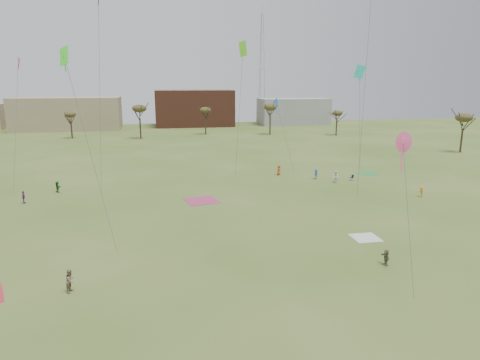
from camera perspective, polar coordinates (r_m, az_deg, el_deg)
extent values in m
plane|color=#3A5A1C|center=(31.84, 4.29, -14.60)|extent=(260.00, 260.00, 0.00)
imported|color=#8B6D58|center=(33.54, -21.83, -12.44)|extent=(0.88, 0.99, 1.70)
imported|color=brown|center=(37.44, 19.04, -9.79)|extent=(0.44, 1.26, 1.35)
imported|color=orange|center=(60.53, 23.19, -1.42)|extent=(0.58, 0.95, 1.42)
imported|color=#84377F|center=(59.10, -27.10, -2.06)|extent=(0.50, 0.97, 1.59)
imported|color=white|center=(64.84, 12.75, 0.42)|extent=(1.09, 1.12, 1.82)
imported|color=#236521|center=(62.98, -23.33, -0.85)|extent=(1.18, 1.45, 1.55)
imported|color=#B0461E|center=(68.82, 5.23, 1.32)|extent=(0.93, 0.90, 1.60)
imported|color=#22559F|center=(66.81, 10.15, 0.80)|extent=(0.59, 1.03, 1.58)
cube|color=silver|center=(43.22, 16.53, -7.46)|extent=(2.56, 2.56, 0.03)
cube|color=#AF3660|center=(54.16, -5.20, -2.79)|extent=(4.66, 4.66, 0.03)
cube|color=#328A3C|center=(73.14, 16.77, 0.87)|extent=(4.42, 4.42, 0.03)
cube|color=#131A35|center=(67.08, 14.74, 0.30)|extent=(0.58, 0.58, 0.04)
cube|color=#131A35|center=(67.17, 14.91, 0.50)|extent=(0.22, 0.52, 0.44)
cylinder|color=#4C4C51|center=(52.47, 16.41, 11.51)|extent=(0.36, 0.30, 25.80)
cone|color=blue|center=(68.80, 4.89, 10.41)|extent=(1.23, 0.09, 1.23)
cube|color=blue|center=(68.84, 4.88, 9.76)|extent=(0.08, 0.08, 2.01)
cylinder|color=#4C4C51|center=(67.25, 6.10, 5.74)|extent=(1.85, 4.78, 10.73)
cylinder|color=#4C4C51|center=(57.68, -18.33, 11.07)|extent=(1.29, 1.51, 24.99)
cone|color=#FF508E|center=(33.83, 21.06, 4.77)|extent=(1.57, 0.11, 1.57)
cube|color=#FF508E|center=(33.98, 20.93, 3.11)|extent=(0.08, 0.08, 2.57)
cylinder|color=#4C4C51|center=(31.95, 21.67, -4.47)|extent=(1.90, 5.81, 9.51)
cone|color=#BF1440|center=(66.42, -27.66, 14.20)|extent=(0.98, 0.07, 0.98)
cube|color=#BF1440|center=(66.40, -27.60, 13.67)|extent=(0.08, 0.08, 1.61)
cylinder|color=#4C4C51|center=(63.90, -27.91, 6.68)|extent=(0.79, 5.87, 16.84)
cube|color=teal|center=(67.55, 15.79, 13.84)|extent=(0.99, 0.99, 1.94)
cube|color=teal|center=(67.54, 15.76, 13.26)|extent=(0.08, 0.08, 1.75)
cylinder|color=#4C4C51|center=(68.06, 15.81, 7.36)|extent=(1.14, 0.04, 15.32)
cube|color=#67D824|center=(63.08, 0.40, 17.23)|extent=(1.07, 1.07, 2.10)
cube|color=#67D824|center=(63.03, 0.40, 16.57)|extent=(0.08, 0.08, 1.89)
cylinder|color=#4C4C51|center=(63.53, -0.13, 8.88)|extent=(0.98, 1.14, 18.43)
cube|color=#3EDA26|center=(39.42, -22.59, 15.16)|extent=(0.79, 0.79, 1.56)
cube|color=#3EDA26|center=(39.40, -22.52, 14.37)|extent=(0.08, 0.08, 1.41)
cylinder|color=#4C4C51|center=(37.39, -19.44, 3.27)|extent=(3.66, 4.39, 15.97)
cylinder|color=#3A2B1E|center=(121.88, -21.71, 6.23)|extent=(0.40, 0.40, 4.32)
ellipsoid|color=#473D1E|center=(121.51, -21.87, 8.18)|extent=(3.02, 3.02, 1.58)
cylinder|color=#3A2B1E|center=(115.86, -13.25, 6.76)|extent=(0.40, 0.40, 5.40)
ellipsoid|color=#473D1E|center=(115.43, -13.39, 9.34)|extent=(3.78, 3.78, 1.98)
cylinder|color=#3A2B1E|center=(122.55, -4.66, 7.22)|extent=(0.40, 0.40, 4.68)
ellipsoid|color=#473D1E|center=(122.17, -4.70, 9.33)|extent=(3.28, 3.28, 1.72)
cylinder|color=#3A2B1E|center=(121.96, 4.06, 7.35)|extent=(0.40, 0.40, 5.28)
ellipsoid|color=#473D1E|center=(121.55, 4.10, 9.74)|extent=(3.70, 3.70, 1.94)
cylinder|color=#3A2B1E|center=(123.30, 12.83, 6.87)|extent=(0.40, 0.40, 4.20)
ellipsoid|color=#473D1E|center=(122.95, 12.93, 8.75)|extent=(2.94, 2.94, 1.54)
cylinder|color=#3A2B1E|center=(102.31, 27.62, 4.72)|extent=(0.40, 0.40, 5.04)
ellipsoid|color=#473D1E|center=(101.84, 27.91, 7.43)|extent=(3.53, 3.53, 1.85)
cube|color=#937F60|center=(145.08, -22.15, 8.28)|extent=(32.00, 14.00, 10.00)
cube|color=brown|center=(147.95, -6.24, 9.61)|extent=(26.00, 16.00, 12.00)
cube|color=gray|center=(153.12, 7.18, 9.14)|extent=(24.00, 12.00, 9.00)
cylinder|color=#9EA3A8|center=(157.01, 3.25, 14.61)|extent=(0.16, 0.16, 38.00)
cylinder|color=#9EA3A8|center=(157.45, 2.68, 14.61)|extent=(0.16, 0.16, 38.00)
cylinder|color=#9EA3A8|center=(155.93, 2.83, 14.63)|extent=(0.16, 0.16, 38.00)
cylinder|color=#9EA3A8|center=(158.68, 3.01, 22.04)|extent=(0.10, 0.10, 3.00)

